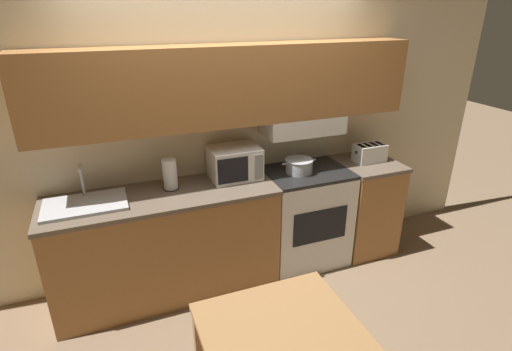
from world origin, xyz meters
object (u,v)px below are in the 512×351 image
Objects in this scene: stove_range at (305,216)px; microwave at (235,163)px; dining_table at (280,347)px; paper_towel_roll at (170,174)px; sink_basin at (85,204)px; cooking_pot at (299,165)px; toaster at (370,153)px.

microwave is at bearing 171.71° from stove_range.
stove_range is at bearing 57.86° from dining_table.
stove_range is 1.77m from dining_table.
stove_range is 0.90m from microwave.
paper_towel_roll reaches higher than dining_table.
paper_towel_roll is 1.64m from dining_table.
sink_basin reaches higher than microwave.
stove_range is 0.54m from cooking_pot.
cooking_pot is at bearing -179.60° from stove_range.
cooking_pot is 0.79× the size of microwave.
toaster is 1.88m from paper_towel_roll.
stove_range is 0.87m from toaster.
cooking_pot is at bearing 60.25° from dining_table.
cooking_pot is 1.08× the size of toaster.
paper_towel_roll is (-1.88, 0.06, 0.04)m from toaster.
sink_basin reaches higher than dining_table.
dining_table is (0.28, -1.56, -0.43)m from paper_towel_roll.
microwave is at bearing 170.45° from cooking_pot.
toaster is 2.23m from dining_table.
stove_range is 3.68× the size of paper_towel_roll.
stove_range reaches higher than dining_table.
sink_basin is (-2.54, -0.01, -0.07)m from toaster.
microwave reaches higher than paper_towel_roll.
stove_range is 2.23× the size of microwave.
cooking_pot is 0.55× the size of sink_basin.
sink_basin is at bearing -179.82° from stove_range.
microwave is 1.38× the size of toaster.
stove_range is 1.93m from sink_basin.
stove_range is at bearing 0.18° from sink_basin.
microwave is 1.65× the size of paper_towel_roll.
paper_towel_roll reaches higher than toaster.
toaster is at bearing -1.86° from paper_towel_roll.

